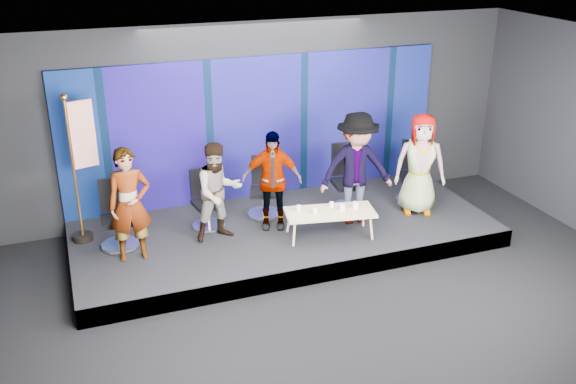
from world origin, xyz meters
The scene contains 21 objects.
ground centered at (0.00, 0.00, 0.00)m, with size 10.00×10.00×0.00m, color black.
room_walls centered at (0.00, 0.00, 2.43)m, with size 10.02×8.02×3.51m.
riser centered at (0.00, 2.50, 0.15)m, with size 7.00×3.00×0.30m, color black.
backdrop centered at (0.00, 3.95, 1.60)m, with size 7.00×0.08×2.60m, color #072352.
chair_a centered at (-2.71, 2.72, 0.66)m, with size 0.61×0.61×1.09m.
panelist_a centered at (-2.54, 2.24, 1.18)m, with size 0.64×0.42×1.76m, color black.
chair_b centered at (-1.24, 2.93, 0.63)m, with size 0.63×0.63×1.00m.
panelist_b centered at (-1.14, 2.43, 1.11)m, with size 0.79×0.61×1.62m, color black.
chair_c centered at (-0.19, 3.05, 0.64)m, with size 0.74×0.74×1.04m.
panelist_c centered at (-0.21, 2.55, 1.14)m, with size 0.98×0.41×1.68m, color black.
chair_d centered at (1.27, 2.76, 0.69)m, with size 0.75×0.75×1.19m.
panelist_d centered at (1.18, 2.25, 1.26)m, with size 1.24×0.72×1.93m, color black.
chair_e centered at (2.58, 2.71, 0.66)m, with size 0.81×0.81×1.10m.
panelist_e centered at (2.39, 2.24, 1.19)m, with size 0.87×0.57×1.79m, color black.
coffee_table centered at (0.55, 1.88, 0.71)m, with size 1.53×0.86×0.44m.
mug_a centered at (0.08, 2.05, 0.79)m, with size 0.08×0.08×0.10m, color white.
mug_b centered at (0.28, 1.86, 0.79)m, with size 0.08×0.08×0.09m, color white.
mug_c centered at (0.64, 2.02, 0.79)m, with size 0.07×0.07×0.09m, color white.
mug_d centered at (0.75, 1.84, 0.80)m, with size 0.09×0.09×0.11m, color white.
mug_e centered at (0.99, 1.84, 0.80)m, with size 0.09×0.09×0.11m, color white.
flag_stand centered at (-3.13, 3.14, 1.58)m, with size 0.55×0.32×2.42m.
Camera 1 is at (-3.33, -6.72, 5.05)m, focal length 40.00 mm.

